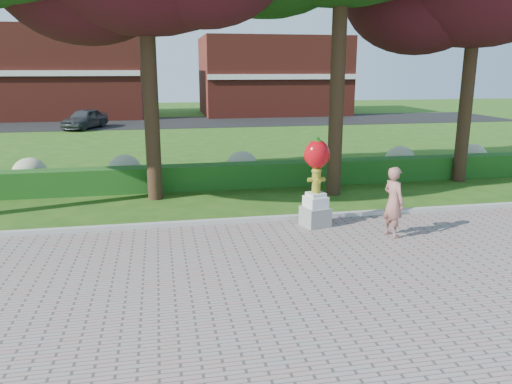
% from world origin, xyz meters
% --- Properties ---
extents(ground, '(100.00, 100.00, 0.00)m').
position_xyz_m(ground, '(0.00, 0.00, 0.00)').
color(ground, '#255014').
rests_on(ground, ground).
extents(curb, '(40.00, 0.18, 0.15)m').
position_xyz_m(curb, '(0.00, 3.00, 0.07)').
color(curb, '#ADADA5').
rests_on(curb, ground).
extents(lawn_hedge, '(24.00, 0.70, 0.80)m').
position_xyz_m(lawn_hedge, '(0.00, 7.00, 0.40)').
color(lawn_hedge, '#164614').
rests_on(lawn_hedge, ground).
extents(hydrangea_row, '(20.10, 1.10, 0.99)m').
position_xyz_m(hydrangea_row, '(0.57, 8.00, 0.55)').
color(hydrangea_row, '#B4BD90').
rests_on(hydrangea_row, ground).
extents(street, '(50.00, 8.00, 0.02)m').
position_xyz_m(street, '(0.00, 28.00, 0.01)').
color(street, black).
rests_on(street, ground).
extents(building_left, '(14.00, 8.00, 7.00)m').
position_xyz_m(building_left, '(-10.00, 34.00, 3.50)').
color(building_left, maroon).
rests_on(building_left, ground).
extents(building_right, '(12.00, 8.00, 6.40)m').
position_xyz_m(building_right, '(8.00, 34.00, 3.20)').
color(building_right, maroon).
rests_on(building_right, ground).
extents(hydrant_sculpture, '(0.73, 0.73, 2.22)m').
position_xyz_m(hydrant_sculpture, '(1.91, 2.37, 1.21)').
color(hydrant_sculpture, gray).
rests_on(hydrant_sculpture, walkway).
extents(woman, '(0.54, 0.69, 1.65)m').
position_xyz_m(woman, '(3.43, 1.28, 0.87)').
color(woman, '#9F665B').
rests_on(woman, walkway).
extents(parked_car, '(2.98, 4.07, 1.29)m').
position_xyz_m(parked_car, '(-6.53, 25.14, 0.66)').
color(parked_car, '#383B3F').
rests_on(parked_car, street).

